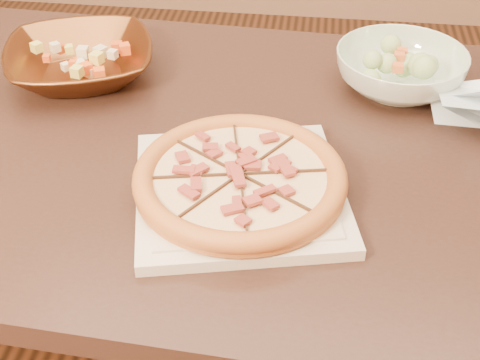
% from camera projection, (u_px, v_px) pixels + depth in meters
% --- Properties ---
extents(floor, '(4.00, 4.00, 0.02)m').
position_uv_depth(floor, '(269.00, 356.00, 1.66)').
color(floor, '#59311C').
rests_on(floor, ground).
extents(dining_table, '(1.34, 0.90, 0.75)m').
position_uv_depth(dining_table, '(182.00, 188.00, 1.15)').
color(dining_table, '#2F1E18').
rests_on(dining_table, floor).
extents(plate, '(0.35, 0.35, 0.02)m').
position_uv_depth(plate, '(240.00, 191.00, 0.95)').
color(plate, beige).
rests_on(plate, dining_table).
extents(pizza, '(0.30, 0.30, 0.03)m').
position_uv_depth(pizza, '(240.00, 178.00, 0.94)').
color(pizza, '#B66C38').
rests_on(pizza, plate).
extents(bronze_bowl, '(0.33, 0.33, 0.06)m').
position_uv_depth(bronze_bowl, '(80.00, 62.00, 1.21)').
color(bronze_bowl, brown).
rests_on(bronze_bowl, dining_table).
extents(mixed_dish, '(0.12, 0.13, 0.03)m').
position_uv_depth(mixed_dish, '(76.00, 39.00, 1.18)').
color(mixed_dish, beige).
rests_on(mixed_dish, bronze_bowl).
extents(salad_bowl, '(0.28, 0.28, 0.07)m').
position_uv_depth(salad_bowl, '(400.00, 71.00, 1.18)').
color(salad_bowl, silver).
rests_on(salad_bowl, dining_table).
extents(salad, '(0.09, 0.12, 0.04)m').
position_uv_depth(salad, '(405.00, 43.00, 1.14)').
color(salad, beige).
rests_on(salad, salad_bowl).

